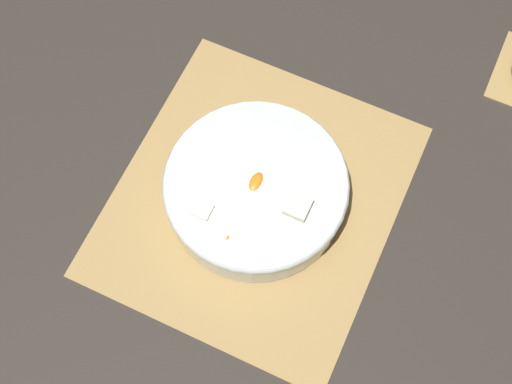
{
  "coord_description": "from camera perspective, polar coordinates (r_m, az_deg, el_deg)",
  "views": [
    {
      "loc": [
        -0.34,
        -0.16,
        0.92
      ],
      "look_at": [
        0.0,
        0.0,
        0.03
      ],
      "focal_mm": 50.0,
      "sensor_mm": 36.0,
      "label": 1
    }
  ],
  "objects": [
    {
      "name": "bamboo_mat_center",
      "position": [
        0.99,
        0.0,
        -0.59
      ],
      "size": [
        0.42,
        0.37,
        0.01
      ],
      "color": "#A8844C",
      "rests_on": "ground_plane"
    },
    {
      "name": "ground_plane",
      "position": [
        0.99,
        0.0,
        -0.66
      ],
      "size": [
        6.0,
        6.0,
        0.0
      ],
      "primitive_type": "plane",
      "color": "#2D2823"
    },
    {
      "name": "fruit_salad_bowl",
      "position": [
        0.95,
        0.01,
        0.25
      ],
      "size": [
        0.25,
        0.25,
        0.07
      ],
      "color": "silver",
      "rests_on": "bamboo_mat_center"
    }
  ]
}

